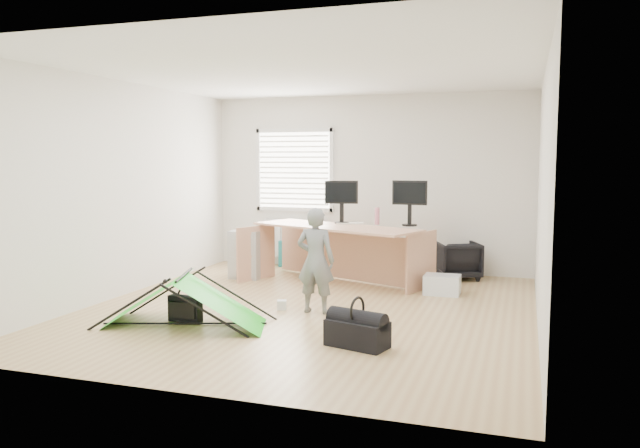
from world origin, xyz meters
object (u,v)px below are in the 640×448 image
(desk, at_px, (335,255))
(kite, at_px, (185,300))
(filing_cabinet, at_px, (250,253))
(person, at_px, (316,260))
(storage_crate, at_px, (442,285))
(thermos, at_px, (377,216))
(laptop_bag, at_px, (185,309))
(duffel_bag, at_px, (357,334))
(office_chair, at_px, (458,260))
(monitor_left, at_px, (342,208))
(monitor_right, at_px, (410,209))

(desk, bearing_deg, kite, -88.40)
(filing_cabinet, height_order, person, person)
(desk, bearing_deg, storage_crate, 15.30)
(thermos, relative_size, laptop_bag, 0.65)
(duffel_bag, bearing_deg, desk, 126.50)
(kite, relative_size, duffel_bag, 3.03)
(filing_cabinet, xyz_separation_m, laptop_bag, (0.42, -2.56, -0.21))
(thermos, height_order, storage_crate, thermos)
(filing_cabinet, distance_m, kite, 2.72)
(person, distance_m, duffel_bag, 1.43)
(kite, bearing_deg, filing_cabinet, 81.66)
(desk, relative_size, filing_cabinet, 3.45)
(person, height_order, storage_crate, person)
(office_chair, xyz_separation_m, kite, (-2.44, -3.46, -0.01))
(kite, distance_m, laptop_bag, 0.19)
(filing_cabinet, bearing_deg, duffel_bag, -50.66)
(desk, xyz_separation_m, thermos, (0.50, 0.35, 0.53))
(monitor_left, bearing_deg, thermos, -12.20)
(monitor_left, distance_m, storage_crate, 1.81)
(monitor_left, relative_size, kite, 0.27)
(office_chair, bearing_deg, person, 40.44)
(filing_cabinet, height_order, laptop_bag, filing_cabinet)
(monitor_left, xyz_separation_m, thermos, (0.51, 0.02, -0.10))
(thermos, xyz_separation_m, kite, (-1.39, -2.83, -0.67))
(kite, bearing_deg, storage_crate, 26.00)
(kite, height_order, laptop_bag, kite)
(kite, bearing_deg, duffel_bag, -23.68)
(monitor_left, distance_m, laptop_bag, 2.99)
(storage_crate, bearing_deg, monitor_left, 161.89)
(storage_crate, bearing_deg, filing_cabinet, 172.98)
(monitor_right, xyz_separation_m, office_chair, (0.59, 0.65, -0.77))
(storage_crate, bearing_deg, monitor_right, 136.93)
(duffel_bag, bearing_deg, thermos, 115.22)
(monitor_right, distance_m, duffel_bag, 3.12)
(filing_cabinet, height_order, monitor_right, monitor_right)
(thermos, distance_m, duffel_bag, 3.15)
(monitor_left, height_order, kite, monitor_left)
(monitor_right, bearing_deg, laptop_bag, -124.01)
(storage_crate, xyz_separation_m, duffel_bag, (-0.46, -2.50, -0.00))
(office_chair, distance_m, storage_crate, 1.14)
(filing_cabinet, relative_size, thermos, 2.90)
(filing_cabinet, bearing_deg, laptop_bag, -81.40)
(monitor_left, bearing_deg, monitor_right, -14.18)
(thermos, bearing_deg, filing_cabinet, -175.37)
(monitor_left, xyz_separation_m, kite, (-0.88, -2.81, -0.77))
(monitor_left, xyz_separation_m, duffel_bag, (1.02, -2.99, -0.92))
(thermos, distance_m, kite, 3.23)
(monitor_right, bearing_deg, filing_cabinet, -175.31)
(desk, xyz_separation_m, monitor_left, (-0.00, 0.33, 0.63))
(storage_crate, relative_size, laptop_bag, 1.21)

